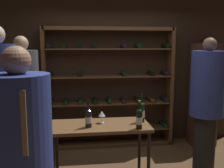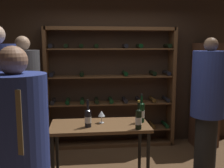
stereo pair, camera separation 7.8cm
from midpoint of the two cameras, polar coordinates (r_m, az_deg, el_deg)
The scene contains 11 objects.
back_wall at distance 4.93m, azimuth 0.66°, elevation 2.66°, with size 4.78×0.10×2.71m, color #3D2B1E.
wine_rack at distance 4.75m, azimuth 0.15°, elevation -0.99°, with size 2.33×0.32×2.16m.
tasting_table at distance 3.42m, azimuth -1.98°, elevation -10.27°, with size 1.25×0.60×0.85m.
person_guest_blue_shirt at distance 2.31m, azimuth -18.88°, elevation -13.50°, with size 0.51×0.51×1.85m.
person_bystander_dark_jacket at distance 3.96m, azimuth 20.66°, elevation -3.30°, with size 0.47×0.47×1.96m.
person_guest_plum_blouse at distance 4.35m, azimuth -17.94°, elevation -1.99°, with size 0.50×0.50×1.99m.
display_cabinet at distance 5.11m, azimuth 20.08°, elevation -2.31°, with size 0.44×0.36×1.89m, color #4C2D1E.
wine_bottle_black_capsule at distance 3.47m, azimuth 7.07°, elevation -6.06°, with size 0.08×0.08×0.38m.
wine_bottle_red_label at distance 3.19m, azimuth 6.49°, elevation -7.49°, with size 0.08×0.08×0.35m.
wine_bottle_amber_reserve at distance 3.27m, azimuth -4.56°, elevation -7.29°, with size 0.08×0.08×0.34m.
wine_glass_stemmed_left at distance 3.42m, azimuth -1.64°, elevation -6.53°, with size 0.09×0.09×0.16m.
Camera 2 is at (-0.54, -3.19, 1.86)m, focal length 42.04 mm.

